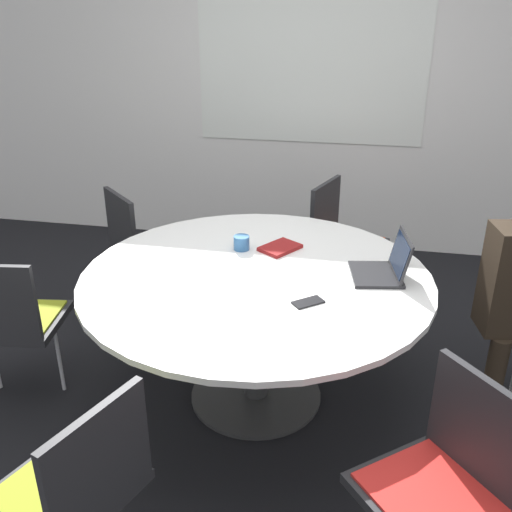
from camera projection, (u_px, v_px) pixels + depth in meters
ground_plane at (256, 395)px, 3.11m from camera, size 16.00×16.00×0.00m
wall_back at (311, 84)px, 4.54m from camera, size 8.00×0.07×2.70m
conference_table at (256, 295)px, 2.86m from camera, size 1.73×1.73×0.74m
chair_1 at (341, 234)px, 3.91m from camera, size 0.54×0.56×0.85m
chair_2 at (141, 241)px, 3.80m from camera, size 0.61×0.61×0.85m
chair_3 at (11, 316)px, 2.90m from camera, size 0.50×0.48×0.85m
chair_4 at (77, 482)px, 1.91m from camera, size 0.55×0.56×0.85m
chair_5 at (446, 475)px, 1.93m from camera, size 0.60×0.61×0.85m
laptop at (386, 266)px, 2.77m from camera, size 0.30×0.32×0.21m
spiral_notebook at (280, 248)px, 3.08m from camera, size 0.24×0.26×0.02m
coffee_cup at (242, 243)px, 3.07m from camera, size 0.09×0.09×0.08m
cell_phone at (308, 302)px, 2.54m from camera, size 0.15×0.14×0.01m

